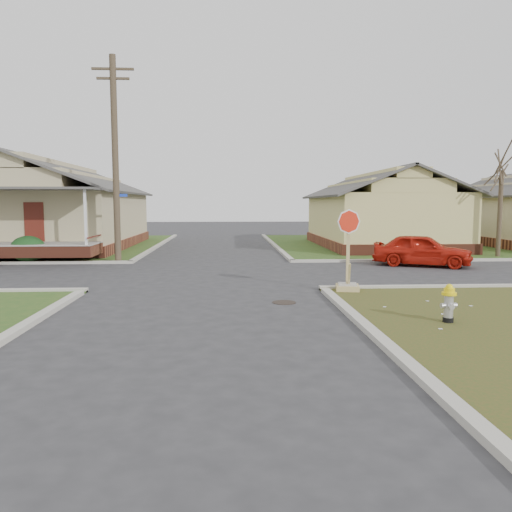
{
  "coord_description": "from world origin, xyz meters",
  "views": [
    {
      "loc": [
        0.71,
        -13.55,
        2.63
      ],
      "look_at": [
        1.53,
        1.0,
        1.1
      ],
      "focal_mm": 35.0,
      "sensor_mm": 36.0,
      "label": 1
    }
  ],
  "objects": [
    {
      "name": "side_house_yellow",
      "position": [
        10.0,
        16.5,
        2.19
      ],
      "size": [
        7.6,
        11.6,
        4.7
      ],
      "color": "brown",
      "rests_on": "ground"
    },
    {
      "name": "ground",
      "position": [
        0.0,
        0.0,
        0.0
      ],
      "size": [
        120.0,
        120.0,
        0.0
      ],
      "primitive_type": "plane",
      "color": "#2C2C2E",
      "rests_on": "ground"
    },
    {
      "name": "curbs",
      "position": [
        0.0,
        5.0,
        0.0
      ],
      "size": [
        80.0,
        40.0,
        0.12
      ],
      "primitive_type": null,
      "color": "#AFAB9E",
      "rests_on": "ground"
    },
    {
      "name": "hedge_right",
      "position": [
        -8.19,
        9.06,
        0.62
      ],
      "size": [
        1.49,
        1.22,
        1.14
      ],
      "primitive_type": "ellipsoid",
      "color": "#153B18",
      "rests_on": "verge_far_left"
    },
    {
      "name": "verge_far_left",
      "position": [
        -13.0,
        18.0,
        0.03
      ],
      "size": [
        19.0,
        19.0,
        0.05
      ],
      "primitive_type": "cube",
      "color": "#2A4D1B",
      "rests_on": "ground"
    },
    {
      "name": "utility_pole",
      "position": [
        -4.2,
        8.9,
        4.66
      ],
      "size": [
        1.8,
        0.28,
        9.0
      ],
      "color": "#423326",
      "rests_on": "ground"
    },
    {
      "name": "manhole",
      "position": [
        2.2,
        -0.5,
        0.01
      ],
      "size": [
        0.64,
        0.64,
        0.01
      ],
      "primitive_type": "cylinder",
      "color": "black",
      "rests_on": "ground"
    },
    {
      "name": "red_sedan",
      "position": [
        8.91,
        7.01,
        0.68
      ],
      "size": [
        4.32,
        3.14,
        1.37
      ],
      "primitive_type": "imported",
      "rotation": [
        0.0,
        0.0,
        1.14
      ],
      "color": "#B8190D",
      "rests_on": "ground"
    },
    {
      "name": "corner_house",
      "position": [
        -10.0,
        16.68,
        2.28
      ],
      "size": [
        10.1,
        15.5,
        5.3
      ],
      "color": "brown",
      "rests_on": "ground"
    },
    {
      "name": "fire_hydrant",
      "position": [
        5.52,
        -3.09,
        0.51
      ],
      "size": [
        0.32,
        0.32,
        0.85
      ],
      "rotation": [
        0.0,
        0.0,
        0.1
      ],
      "color": "black",
      "rests_on": "ground"
    },
    {
      "name": "tree_mid_right",
      "position": [
        14.0,
        10.2,
        2.15
      ],
      "size": [
        0.22,
        0.22,
        4.2
      ],
      "primitive_type": "cylinder",
      "color": "#423326",
      "rests_on": "verge_far_right"
    },
    {
      "name": "stop_sign",
      "position": [
        4.27,
        1.0,
        0.57
      ],
      "size": [
        0.69,
        0.67,
        2.43
      ],
      "rotation": [
        0.0,
        0.0,
        -0.17
      ],
      "color": "tan",
      "rests_on": "ground"
    }
  ]
}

